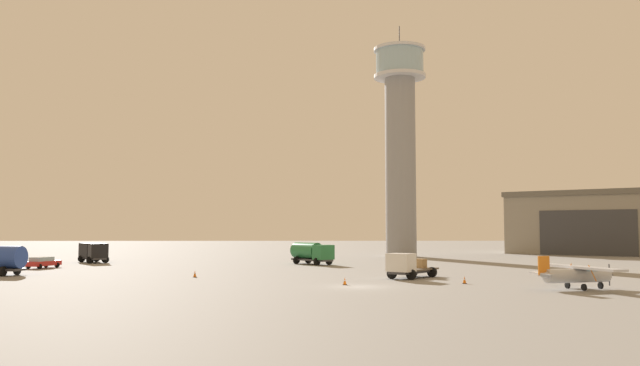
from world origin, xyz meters
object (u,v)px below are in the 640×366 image
object	(u,v)px
car_red	(43,262)
traffic_cone_near_right	(464,280)
airplane_silver	(576,274)
truck_fuel_tanker_green	(311,252)
truck_box_black	(93,251)
traffic_cone_near_left	(345,281)
control_tower	(400,135)
truck_flatbed_white	(408,266)
traffic_cone_mid_apron	(195,274)

from	to	relation	value
car_red	traffic_cone_near_right	size ratio (longest dim) A/B	7.43
airplane_silver	truck_fuel_tanker_green	size ratio (longest dim) A/B	1.34
truck_box_black	traffic_cone_near_left	distance (m)	49.88
control_tower	car_red	bearing A→B (deg)	-147.03
control_tower	traffic_cone_near_right	xyz separation A→B (m)	(-2.47, -54.25, -20.93)
truck_fuel_tanker_green	airplane_silver	bearing A→B (deg)	-8.20
control_tower	airplane_silver	xyz separation A→B (m)	(5.10, -59.83, -20.00)
truck_box_black	car_red	size ratio (longest dim) A/B	1.34
truck_flatbed_white	control_tower	bearing A→B (deg)	-149.41
control_tower	car_red	xyz separation A→B (m)	(-48.58, -31.51, -20.52)
truck_fuel_tanker_green	truck_box_black	xyz separation A→B (m)	(-31.08, 5.01, -0.05)
truck_fuel_tanker_green	truck_box_black	size ratio (longest dim) A/B	1.03
control_tower	truck_box_black	bearing A→B (deg)	-158.44
car_red	airplane_silver	bearing A→B (deg)	-99.19
truck_flatbed_white	truck_box_black	bearing A→B (deg)	-88.28
traffic_cone_near_left	traffic_cone_near_right	xyz separation A→B (m)	(10.58, 0.95, 0.01)
truck_fuel_tanker_green	car_red	bearing A→B (deg)	-114.30
truck_box_black	traffic_cone_mid_apron	xyz separation A→B (m)	(19.32, -27.77, -1.28)
control_tower	truck_fuel_tanker_green	bearing A→B (deg)	-123.78
airplane_silver	traffic_cone_near_left	world-z (taller)	airplane_silver
traffic_cone_near_left	traffic_cone_near_right	world-z (taller)	traffic_cone_near_right
car_red	traffic_cone_near_left	xyz separation A→B (m)	(35.52, -23.69, -0.43)
traffic_cone_near_left	truck_fuel_tanker_green	bearing A→B (deg)	94.80
truck_fuel_tanker_green	car_red	world-z (taller)	truck_fuel_tanker_green
airplane_silver	truck_flatbed_white	distance (m)	16.34
truck_fuel_tanker_green	traffic_cone_mid_apron	distance (m)	25.66
truck_fuel_tanker_green	traffic_cone_near_left	xyz separation A→B (m)	(2.66, -31.71, -1.34)
control_tower	traffic_cone_mid_apron	size ratio (longest dim) A/B	61.08
airplane_silver	traffic_cone_mid_apron	distance (m)	35.30
truck_flatbed_white	traffic_cone_mid_apron	xyz separation A→B (m)	(-20.94, 2.10, -0.88)
control_tower	traffic_cone_near_right	distance (m)	58.20
traffic_cone_near_right	car_red	bearing A→B (deg)	153.75
traffic_cone_mid_apron	truck_fuel_tanker_green	bearing A→B (deg)	62.67
control_tower	traffic_cone_mid_apron	distance (m)	57.73
truck_flatbed_white	traffic_cone_near_left	bearing A→B (deg)	-5.32
truck_box_black	truck_flatbed_white	bearing A→B (deg)	18.77
airplane_silver	traffic_cone_near_left	bearing A→B (deg)	151.07
control_tower	truck_fuel_tanker_green	world-z (taller)	control_tower
truck_flatbed_white	car_red	world-z (taller)	truck_flatbed_white
traffic_cone_near_right	truck_fuel_tanker_green	bearing A→B (deg)	113.30
truck_fuel_tanker_green	traffic_cone_near_right	distance (m)	33.51
truck_box_black	car_red	bearing A→B (deg)	-42.43
truck_flatbed_white	truck_fuel_tanker_green	distance (m)	26.51
control_tower	traffic_cone_near_left	xyz separation A→B (m)	(-13.06, -55.21, -20.94)
car_red	traffic_cone_near_right	world-z (taller)	car_red
car_red	traffic_cone_near_right	bearing A→B (deg)	-97.62
truck_box_black	traffic_cone_near_right	xyz separation A→B (m)	(44.33, -35.76, -1.28)
airplane_silver	traffic_cone_near_right	world-z (taller)	airplane_silver
airplane_silver	traffic_cone_mid_apron	bearing A→B (deg)	142.75
traffic_cone_near_left	traffic_cone_near_right	size ratio (longest dim) A/B	0.97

